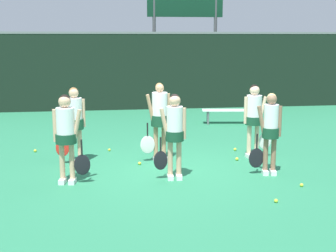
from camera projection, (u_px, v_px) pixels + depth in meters
ground_plane at (167, 168)px, 9.89m from camera, size 140.00×140.00×0.00m
fence_windscreen at (137, 71)px, 17.51m from camera, size 60.00×0.08×2.90m
scoreboard at (185, 6)px, 19.16m from camera, size 3.14×0.15×5.17m
bench_courtside at (234, 111)px, 14.82m from camera, size 2.04×0.63×0.45m
player_0 at (66, 131)px, 8.69m from camera, size 0.67×0.39×1.69m
player_1 at (174, 129)px, 8.96m from camera, size 0.63×0.35×1.67m
player_2 at (270, 128)px, 9.28m from camera, size 0.63×0.34×1.64m
player_3 at (74, 119)px, 10.13m from camera, size 0.65×0.38×1.66m
player_4 at (159, 115)px, 10.31m from camera, size 0.68×0.39×1.74m
player_5 at (254, 114)px, 10.59m from camera, size 0.68×0.39×1.68m
tennis_ball_0 at (35, 151)px, 11.24m from camera, size 0.07×0.07×0.07m
tennis_ball_1 at (153, 146)px, 11.68m from camera, size 0.07×0.07×0.07m
tennis_ball_2 at (302, 185)px, 8.65m from camera, size 0.07×0.07×0.07m
tennis_ball_3 at (109, 150)px, 11.33m from camera, size 0.06×0.06×0.06m
tennis_ball_5 at (140, 163)px, 10.13m from camera, size 0.07×0.07×0.07m
tennis_ball_6 at (276, 201)px, 7.83m from camera, size 0.06×0.06×0.06m
tennis_ball_7 at (235, 149)px, 11.37m from camera, size 0.07×0.07×0.07m
tennis_ball_8 at (237, 159)px, 10.48m from camera, size 0.07×0.07×0.07m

